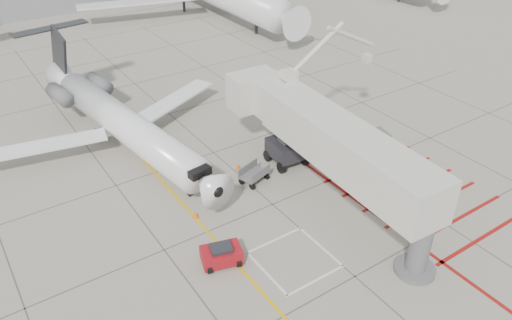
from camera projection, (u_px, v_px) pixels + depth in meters
ground_plane at (310, 237)px, 30.89m from camera, size 260.00×260.00×0.00m
regional_jet at (136, 117)px, 36.63m from camera, size 25.05×29.93×7.17m
jet_bridge at (344, 156)px, 31.30m from camera, size 10.74×20.71×8.07m
pushback_tug at (221, 254)px, 28.66m from camera, size 2.60×2.02×1.34m
baggage_cart at (254, 174)px, 35.59m from camera, size 2.38×1.87×1.31m
ground_power_unit at (369, 146)px, 38.06m from camera, size 3.00×2.17×2.14m
cone_nose at (195, 215)px, 32.35m from camera, size 0.37×0.37×0.52m
cone_side at (238, 167)px, 37.06m from camera, size 0.40×0.40×0.56m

